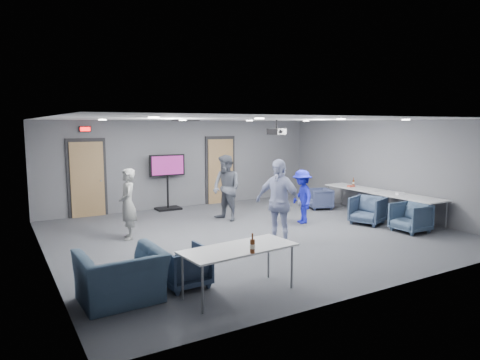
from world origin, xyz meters
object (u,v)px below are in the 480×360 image
chair_right_b (368,210)px  bottle_front (252,246)px  table_right_b (408,198)px  bottle_right (353,183)px  chair_front_a (185,266)px  person_a (128,204)px  person_d (302,197)px  table_front_left (239,250)px  chair_right_a (319,199)px  chair_right_c (411,218)px  table_right_a (354,188)px  chair_front_b (121,277)px  tv_stand (168,179)px  person_b (226,188)px  person_c (278,202)px  projector (277,131)px

chair_right_b → bottle_front: bearing=-83.4°
table_right_b → bottle_right: size_ratio=7.60×
chair_right_b → chair_front_a: (-5.82, -1.61, -0.03)m
person_a → person_d: size_ratio=1.14×
person_a → table_right_b: (6.69, -2.18, -0.11)m
table_front_left → chair_right_a: bearing=34.5°
person_a → chair_right_c: size_ratio=2.08×
chair_front_a → table_right_a: 7.38m
chair_right_c → chair_front_b: chair_front_b is taller
chair_front_b → bottle_right: size_ratio=4.57×
tv_stand → person_b: bearing=-69.4°
table_front_left → person_b: bearing=58.7°
person_c → chair_right_b: 3.24m
chair_right_b → table_front_left: size_ratio=0.43×
person_d → table_right_b: person_d is taller
person_c → chair_front_b: (-3.70, -1.29, -0.55)m
person_a → chair_right_b: bearing=85.2°
table_front_left → bottle_front: bearing=-91.5°
table_right_b → table_front_left: size_ratio=1.06×
person_c → chair_front_b: person_c is taller
bottle_front → chair_front_a: bearing=120.2°
person_b → table_front_left: 5.07m
chair_right_c → table_front_left: table_front_left is taller
projector → chair_front_a: bearing=-163.6°
table_right_b → chair_front_b: bearing=99.0°
chair_front_b → projector: size_ratio=2.45×
chair_right_b → table_front_left: table_front_left is taller
table_right_b → tv_stand: bearing=43.7°
person_a → table_front_left: 4.05m
person_a → table_right_b: 7.04m
chair_right_c → tv_stand: bearing=-142.5°
person_a → table_right_a: 6.70m
chair_front_b → tv_stand: size_ratio=0.70×
person_a → person_c: bearing=62.6°
chair_right_b → bottle_front: 5.87m
chair_right_c → table_front_left: (-5.48, -1.20, 0.33)m
chair_right_c → table_front_left: 5.62m
person_a → projector: (3.61, -0.64, 1.60)m
chair_front_b → table_front_left: 1.77m
person_b → person_c: (-0.18, -2.65, 0.04)m
table_right_b → projector: bearing=63.5°
chair_right_a → chair_right_b: (-0.26, -2.19, 0.05)m
table_right_a → chair_right_b: bearing=147.0°
chair_right_c → tv_stand: size_ratio=0.46×
chair_right_c → bottle_right: (0.81, 2.71, 0.47)m
tv_stand → chair_right_b: bearing=-49.3°
chair_front_a → table_right_b: table_right_b is taller
chair_front_a → chair_right_b: bearing=-167.7°
chair_right_b → chair_front_a: bearing=-95.1°
person_d → bottle_right: person_d is taller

